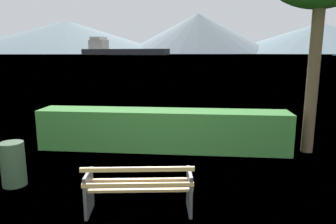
# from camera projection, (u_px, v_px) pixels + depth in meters

# --- Properties ---
(ground_plane) EXTENTS (1400.00, 1400.00, 0.00)m
(ground_plane) POSITION_uv_depth(u_px,v_px,m) (140.00, 211.00, 4.94)
(ground_plane) COLOR #4C6B33
(water_surface) EXTENTS (620.00, 620.00, 0.00)m
(water_surface) POSITION_uv_depth(u_px,v_px,m) (197.00, 55.00, 306.11)
(water_surface) COLOR #7A99A8
(water_surface) RESTS_ON ground_plane
(park_bench) EXTENTS (1.73, 0.77, 0.87)m
(park_bench) POSITION_uv_depth(u_px,v_px,m) (139.00, 188.00, 4.80)
(park_bench) COLOR tan
(park_bench) RESTS_ON ground_plane
(hedge_row) EXTENTS (6.42, 0.85, 1.05)m
(hedge_row) POSITION_uv_depth(u_px,v_px,m) (162.00, 130.00, 7.99)
(hedge_row) COLOR #387A33
(hedge_row) RESTS_ON ground_plane
(trash_bin) EXTENTS (0.44, 0.44, 0.85)m
(trash_bin) POSITION_uv_depth(u_px,v_px,m) (13.00, 164.00, 5.83)
(trash_bin) COLOR #385138
(trash_bin) RESTS_ON ground_plane
(cargo_ship_large) EXTENTS (87.85, 39.00, 16.86)m
(cargo_ship_large) POSITION_uv_depth(u_px,v_px,m) (118.00, 50.00, 289.95)
(cargo_ship_large) COLOR #232328
(cargo_ship_large) RESTS_ON water_surface
(distant_hills) EXTENTS (815.04, 395.01, 69.64)m
(distant_hills) POSITION_uv_depth(u_px,v_px,m) (181.00, 37.00, 546.30)
(distant_hills) COLOR slate
(distant_hills) RESTS_ON ground_plane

